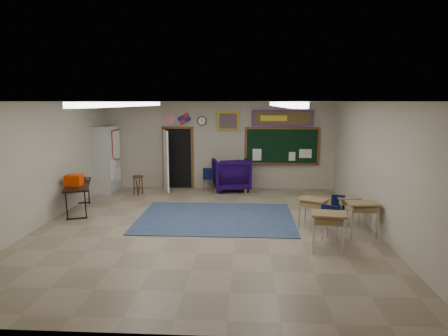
# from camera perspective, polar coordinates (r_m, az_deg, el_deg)

# --- Properties ---
(floor) EXTENTS (9.00, 9.00, 0.00)m
(floor) POSITION_cam_1_polar(r_m,az_deg,el_deg) (9.74, -2.72, -8.48)
(floor) COLOR gray
(floor) RESTS_ON ground
(back_wall) EXTENTS (8.00, 0.04, 3.00)m
(back_wall) POSITION_cam_1_polar(r_m,az_deg,el_deg) (13.84, -0.86, 3.22)
(back_wall) COLOR #ADA28C
(back_wall) RESTS_ON floor
(front_wall) EXTENTS (8.00, 0.04, 3.00)m
(front_wall) POSITION_cam_1_polar(r_m,az_deg,el_deg) (5.04, -8.13, -7.90)
(front_wall) COLOR #ADA28C
(front_wall) RESTS_ON floor
(left_wall) EXTENTS (0.04, 9.00, 3.00)m
(left_wall) POSITION_cam_1_polar(r_m,az_deg,el_deg) (10.58, -24.88, 0.43)
(left_wall) COLOR #ADA28C
(left_wall) RESTS_ON floor
(right_wall) EXTENTS (0.04, 9.00, 3.00)m
(right_wall) POSITION_cam_1_polar(r_m,az_deg,el_deg) (9.82, 21.11, 0.04)
(right_wall) COLOR #ADA28C
(right_wall) RESTS_ON floor
(ceiling) EXTENTS (8.00, 9.00, 0.04)m
(ceiling) POSITION_cam_1_polar(r_m,az_deg,el_deg) (9.27, -2.86, 9.45)
(ceiling) COLOR silver
(ceiling) RESTS_ON back_wall
(area_rug) EXTENTS (4.00, 3.00, 0.02)m
(area_rug) POSITION_cam_1_polar(r_m,az_deg,el_deg) (10.48, -1.17, -7.12)
(area_rug) COLOR #344763
(area_rug) RESTS_ON floor
(fluorescent_strips) EXTENTS (3.86, 6.00, 0.10)m
(fluorescent_strips) POSITION_cam_1_polar(r_m,az_deg,el_deg) (9.27, -2.86, 9.08)
(fluorescent_strips) COLOR white
(fluorescent_strips) RESTS_ON ceiling
(doorway) EXTENTS (1.10, 0.89, 2.16)m
(doorway) POSITION_cam_1_polar(r_m,az_deg,el_deg) (13.93, -7.08, 1.36)
(doorway) COLOR black
(doorway) RESTS_ON back_wall
(chalkboard) EXTENTS (2.55, 0.14, 1.30)m
(chalkboard) POSITION_cam_1_polar(r_m,az_deg,el_deg) (13.82, 8.27, 2.97)
(chalkboard) COLOR brown
(chalkboard) RESTS_ON back_wall
(bulletin_board) EXTENTS (2.10, 0.05, 0.55)m
(bulletin_board) POSITION_cam_1_polar(r_m,az_deg,el_deg) (13.75, 8.37, 7.06)
(bulletin_board) COLOR #A21E0D
(bulletin_board) RESTS_ON back_wall
(framed_art_print) EXTENTS (0.75, 0.05, 0.65)m
(framed_art_print) POSITION_cam_1_polar(r_m,az_deg,el_deg) (13.72, 0.59, 6.73)
(framed_art_print) COLOR #A78720
(framed_art_print) RESTS_ON back_wall
(wall_clock) EXTENTS (0.32, 0.05, 0.32)m
(wall_clock) POSITION_cam_1_polar(r_m,az_deg,el_deg) (13.79, -3.18, 6.73)
(wall_clock) COLOR black
(wall_clock) RESTS_ON back_wall
(wall_flags) EXTENTS (1.16, 0.06, 0.70)m
(wall_flags) POSITION_cam_1_polar(r_m,az_deg,el_deg) (13.87, -6.71, 7.24)
(wall_flags) COLOR red
(wall_flags) RESTS_ON back_wall
(storage_cabinet) EXTENTS (0.59, 1.25, 2.20)m
(storage_cabinet) POSITION_cam_1_polar(r_m,az_deg,el_deg) (14.01, -16.38, 1.26)
(storage_cabinet) COLOR #B3B3AE
(storage_cabinet) RESTS_ON floor
(wingback_armchair) EXTENTS (1.42, 1.44, 1.11)m
(wingback_armchair) POSITION_cam_1_polar(r_m,az_deg,el_deg) (13.60, 1.00, -0.91)
(wingback_armchair) COLOR #130532
(wingback_armchair) RESTS_ON floor
(student_chair_reading) EXTENTS (0.42, 0.42, 0.79)m
(student_chair_reading) POSITION_cam_1_polar(r_m,az_deg,el_deg) (13.68, -2.24, -1.53)
(student_chair_reading) COLOR #080F33
(student_chair_reading) RESTS_ON floor
(student_chair_desk_a) EXTENTS (0.58, 0.58, 0.84)m
(student_chair_desk_a) POSITION_cam_1_polar(r_m,az_deg,el_deg) (9.01, 15.22, -7.51)
(student_chair_desk_a) COLOR #080F33
(student_chair_desk_a) RESTS_ON floor
(student_chair_desk_b) EXTENTS (0.43, 0.43, 0.72)m
(student_chair_desk_b) POSITION_cam_1_polar(r_m,az_deg,el_deg) (10.21, 15.95, -5.89)
(student_chair_desk_b) COLOR #080F33
(student_chair_desk_b) RESTS_ON floor
(student_desk_front_left) EXTENTS (0.78, 0.72, 0.75)m
(student_desk_front_left) POSITION_cam_1_polar(r_m,az_deg,el_deg) (9.72, 12.60, -6.16)
(student_desk_front_left) COLOR olive
(student_desk_front_left) RESTS_ON floor
(student_desk_front_right) EXTENTS (0.61, 0.49, 0.67)m
(student_desk_front_right) POSITION_cam_1_polar(r_m,az_deg,el_deg) (10.45, 17.23, -5.54)
(student_desk_front_right) COLOR olive
(student_desk_front_right) RESTS_ON floor
(student_desk_back_left) EXTENTS (0.75, 0.60, 0.82)m
(student_desk_back_left) POSITION_cam_1_polar(r_m,az_deg,el_deg) (8.35, 14.65, -8.60)
(student_desk_back_left) COLOR olive
(student_desk_back_left) RESTS_ON floor
(student_desk_back_right) EXTENTS (0.67, 0.51, 0.78)m
(student_desk_back_right) POSITION_cam_1_polar(r_m,az_deg,el_deg) (9.52, 19.09, -6.69)
(student_desk_back_right) COLOR olive
(student_desk_back_right) RESTS_ON floor
(folding_table) EXTENTS (1.20, 1.98, 1.07)m
(folding_table) POSITION_cam_1_polar(r_m,az_deg,el_deg) (11.75, -20.10, -3.79)
(folding_table) COLOR black
(folding_table) RESTS_ON floor
(wooden_stool) EXTENTS (0.35, 0.35, 0.62)m
(wooden_stool) POSITION_cam_1_polar(r_m,az_deg,el_deg) (13.32, -12.17, -2.37)
(wooden_stool) COLOR #472515
(wooden_stool) RESTS_ON floor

